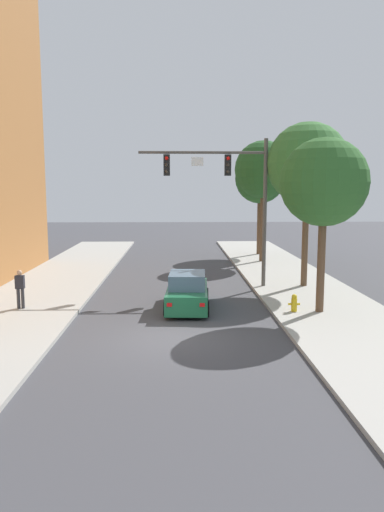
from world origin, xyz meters
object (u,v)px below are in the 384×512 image
Objects in this scene: street_tree_second at (308,164)px; street_tree_third at (263,170)px; street_tree_farthest at (260,179)px; car_lead_green at (187,292)px; traffic_signal_mast at (229,185)px; pedestrian_sidewalk_left_walker at (20,287)px; fire_hydrant at (294,303)px; street_tree_nearest at (324,183)px.

street_tree_third is at bearing 94.38° from street_tree_second.
car_lead_green is at bearing -109.66° from street_tree_farthest.
traffic_signal_mast is 0.97× the size of street_tree_farthest.
pedestrian_sidewalk_left_walker is (-9.25, -4.47, -4.28)m from traffic_signal_mast.
fire_hydrant is (4.36, -1.15, -0.22)m from car_lead_green.
street_tree_nearest is at bearing -59.47° from traffic_signal_mast.
street_tree_farthest is at bearing 70.34° from car_lead_green.
fire_hydrant is 15.28m from street_tree_third.
traffic_signal_mast is 7.51m from fire_hydrant.
pedestrian_sidewalk_left_walker is at bearing -161.40° from street_tree_second.
street_tree_nearest is (1.04, -0.03, 4.86)m from fire_hydrant.
pedestrian_sidewalk_left_walker is at bearing 175.84° from street_tree_nearest.
pedestrian_sidewalk_left_walker reaches higher than car_lead_green.
fire_hydrant is 0.09× the size of street_tree_farthest.
car_lead_green is at bearing -118.01° from traffic_signal_mast.
street_tree_farthest is (0.53, 17.77, 0.56)m from street_tree_nearest.
pedestrian_sidewalk_left_walker is 11.42m from fire_hydrant.
pedestrian_sidewalk_left_walker is 0.20× the size of street_tree_third.
street_tree_third is 3.75m from street_tree_farthest.
traffic_signal_mast reaches higher than fire_hydrant.
fire_hydrant is at bearing -94.64° from street_tree_third.
pedestrian_sidewalk_left_walker is 0.21× the size of street_tree_farthest.
pedestrian_sidewalk_left_walker is at bearing -177.70° from car_lead_green.
street_tree_farthest is at bearing 83.37° from street_tree_third.
street_tree_third is 1.07× the size of street_tree_farthest.
street_tree_second is at bearing 18.60° from pedestrian_sidewalk_left_walker.
car_lead_green is at bearing 167.63° from street_tree_nearest.
street_tree_third reaches higher than street_tree_nearest.
street_tree_third reaches higher than fire_hydrant.
traffic_signal_mast is at bearing -106.61° from street_tree_farthest.
car_lead_green is 7.22m from street_tree_nearest.
street_tree_second is at bearing -85.62° from street_tree_third.
fire_hydrant is at bearing -68.31° from traffic_signal_mast.
fire_hydrant is 4.97m from street_tree_nearest.
street_tree_second is at bearing 81.85° from street_tree_nearest.
car_lead_green is 4.51m from fire_hydrant.
pedestrian_sidewalk_left_walker is at bearing 175.62° from fire_hydrant.
street_tree_third is at bearing 85.36° from fire_hydrant.
street_tree_nearest is (12.42, -0.90, 4.31)m from pedestrian_sidewalk_left_walker.
street_tree_farthest reaches higher than street_tree_nearest.
street_tree_second is 1.01× the size of street_tree_third.
pedestrian_sidewalk_left_walker is 0.23× the size of street_tree_nearest.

